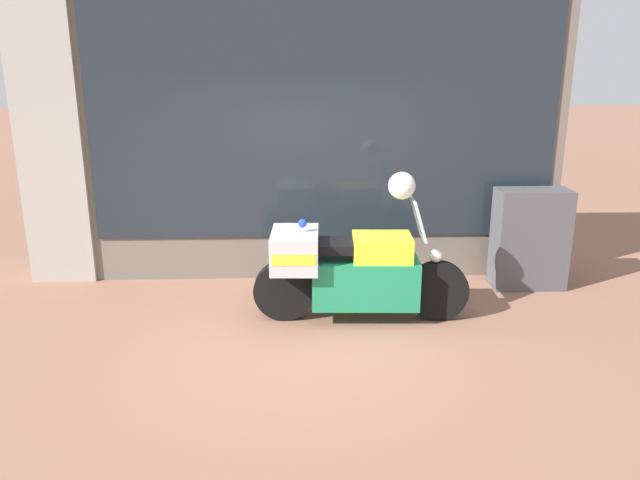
{
  "coord_description": "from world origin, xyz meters",
  "views": [
    {
      "loc": [
        0.01,
        -5.66,
        2.7
      ],
      "look_at": [
        0.27,
        0.98,
        0.74
      ],
      "focal_mm": 35.0,
      "sensor_mm": 36.0,
      "label": 1
    }
  ],
  "objects": [
    {
      "name": "paramedic_motorcycle",
      "position": [
        0.55,
        0.48,
        0.56
      ],
      "size": [
        2.27,
        0.74,
        1.31
      ],
      "rotation": [
        0.0,
        0.0,
        -0.04
      ],
      "color": "black",
      "rests_on": "ground"
    },
    {
      "name": "utility_cabinet",
      "position": [
        2.8,
        1.39,
        0.6
      ],
      "size": [
        0.85,
        0.42,
        1.2
      ],
      "primitive_type": "cube",
      "color": "#4C4C51",
      "rests_on": "ground"
    },
    {
      "name": "window_display",
      "position": [
        0.32,
        2.03,
        0.48
      ],
      "size": [
        5.34,
        0.3,
        2.02
      ],
      "color": "slate",
      "rests_on": "ground"
    },
    {
      "name": "ground_plane",
      "position": [
        0.0,
        0.0,
        0.0
      ],
      "size": [
        60.0,
        60.0,
        0.0
      ],
      "primitive_type": "plane",
      "color": "#8E604C"
    },
    {
      "name": "white_helmet",
      "position": [
        1.07,
        0.46,
        1.45
      ],
      "size": [
        0.28,
        0.28,
        0.28
      ],
      "primitive_type": "sphere",
      "color": "white",
      "rests_on": "paramedic_motorcycle"
    },
    {
      "name": "shop_building",
      "position": [
        -0.38,
        2.0,
        2.09
      ],
      "size": [
        6.57,
        0.55,
        4.16
      ],
      "color": "#6B6056",
      "rests_on": "ground"
    }
  ]
}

